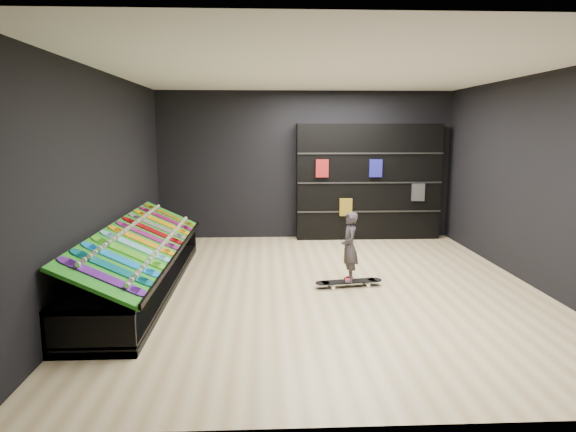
{
  "coord_description": "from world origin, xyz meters",
  "views": [
    {
      "loc": [
        -0.84,
        -7.03,
        2.22
      ],
      "look_at": [
        -0.5,
        0.2,
        1.0
      ],
      "focal_mm": 32.0,
      "sensor_mm": 36.0,
      "label": 1
    }
  ],
  "objects_px": {
    "child": "(349,260)",
    "floor_skateboard": "(349,284)",
    "back_shelving": "(368,182)",
    "display_rack": "(143,272)"
  },
  "relations": [
    {
      "from": "display_rack",
      "to": "back_shelving",
      "type": "bearing_deg",
      "value": 40.85
    },
    {
      "from": "back_shelving",
      "to": "child",
      "type": "height_order",
      "value": "back_shelving"
    },
    {
      "from": "display_rack",
      "to": "back_shelving",
      "type": "xyz_separation_m",
      "value": [
        3.84,
        3.32,
        0.92
      ]
    },
    {
      "from": "floor_skateboard",
      "to": "child",
      "type": "xyz_separation_m",
      "value": [
        0.0,
        0.0,
        0.34
      ]
    },
    {
      "from": "display_rack",
      "to": "back_shelving",
      "type": "distance_m",
      "value": 5.16
    },
    {
      "from": "display_rack",
      "to": "floor_skateboard",
      "type": "xyz_separation_m",
      "value": [
        2.91,
        -0.01,
        -0.2
      ]
    },
    {
      "from": "back_shelving",
      "to": "floor_skateboard",
      "type": "xyz_separation_m",
      "value": [
        -0.93,
        -3.33,
        -1.12
      ]
    },
    {
      "from": "child",
      "to": "display_rack",
      "type": "bearing_deg",
      "value": -89.76
    },
    {
      "from": "back_shelving",
      "to": "display_rack",
      "type": "bearing_deg",
      "value": -139.15
    },
    {
      "from": "child",
      "to": "floor_skateboard",
      "type": "bearing_deg",
      "value": -89.57
    }
  ]
}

